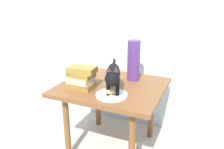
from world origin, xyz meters
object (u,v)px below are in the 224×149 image
object	(u,v)px
side_table	(112,94)
green_vase	(134,61)
bread_roll	(111,90)
plate	(112,95)
book_stack	(81,78)
cat	(113,75)

from	to	relation	value
side_table	green_vase	bearing A→B (deg)	57.74
bread_roll	green_vase	distance (m)	0.36
bread_roll	side_table	bearing A→B (deg)	110.91
side_table	plate	xyz separation A→B (m)	(0.07, -0.18, 0.08)
plate	book_stack	distance (m)	0.25
book_stack	side_table	bearing A→B (deg)	40.38
book_stack	green_vase	distance (m)	0.42
bread_roll	green_vase	bearing A→B (deg)	83.93
bread_roll	cat	xyz separation A→B (m)	(-0.00, 0.04, 0.09)
cat	green_vase	size ratio (longest dim) A/B	1.49
plate	green_vase	world-z (taller)	green_vase
cat	plate	bearing A→B (deg)	-79.80
side_table	cat	xyz separation A→B (m)	(0.07, -0.14, 0.20)
cat	book_stack	world-z (taller)	cat
cat	book_stack	distance (m)	0.24
cat	bread_roll	bearing A→B (deg)	-88.81
plate	bread_roll	distance (m)	0.03
side_table	book_stack	xyz separation A→B (m)	(-0.17, -0.14, 0.15)
side_table	book_stack	world-z (taller)	book_stack
cat	green_vase	xyz separation A→B (m)	(0.04, 0.30, 0.02)
side_table	plate	bearing A→B (deg)	-67.21
book_stack	green_vase	bearing A→B (deg)	48.50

